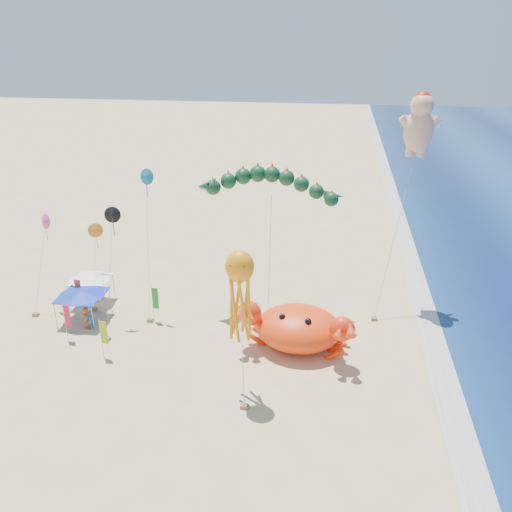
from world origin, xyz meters
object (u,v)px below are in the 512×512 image
(canopy_blue, at_px, (81,293))
(canopy_white, at_px, (90,278))
(dragon_kite, at_px, (269,189))
(octopus_kite, at_px, (240,289))
(crab_inflatable, at_px, (298,327))
(cherub_kite, at_px, (420,123))

(canopy_blue, xyz_separation_m, canopy_white, (-0.71, 2.84, -0.00))
(dragon_kite, height_order, octopus_kite, dragon_kite)
(crab_inflatable, height_order, canopy_white, crab_inflatable)
(cherub_kite, distance_m, octopus_kite, 21.29)
(canopy_white, bearing_deg, octopus_kite, -31.52)
(dragon_kite, bearing_deg, crab_inflatable, -62.12)
(crab_inflatable, distance_m, cherub_kite, 19.17)
(crab_inflatable, relative_size, canopy_blue, 2.29)
(canopy_white, bearing_deg, cherub_kite, 13.12)
(crab_inflatable, height_order, dragon_kite, dragon_kite)
(cherub_kite, bearing_deg, crab_inflatable, -129.30)
(dragon_kite, xyz_separation_m, canopy_blue, (-14.94, -4.87, -8.27))
(dragon_kite, relative_size, canopy_blue, 3.11)
(octopus_kite, bearing_deg, canopy_blue, 155.74)
(crab_inflatable, xyz_separation_m, dragon_kite, (-3.16, 5.97, 9.00))
(crab_inflatable, height_order, canopy_blue, crab_inflatable)
(crab_inflatable, bearing_deg, canopy_blue, 176.51)
(octopus_kite, xyz_separation_m, canopy_blue, (-14.80, 6.67, -5.07))
(cherub_kite, distance_m, canopy_blue, 30.97)
(cherub_kite, bearing_deg, octopus_kite, -126.48)
(dragon_kite, relative_size, octopus_kite, 1.19)
(crab_inflatable, xyz_separation_m, canopy_white, (-18.81, 3.94, 0.73))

